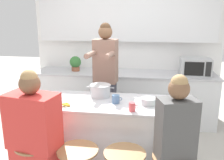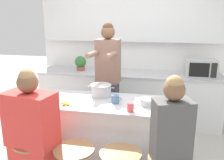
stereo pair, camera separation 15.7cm
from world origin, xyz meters
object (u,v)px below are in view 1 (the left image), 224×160
object	(u,v)px
potted_plant	(75,63)
coffee_cup_far	(132,107)
banana_bunch	(66,104)
person_seated_near	(174,156)
fruit_bowl	(149,101)
juice_carton	(174,106)
person_wrapped_blanket	(35,144)
kitchen_island	(111,136)
cooking_pot	(100,91)
person_cooking	(106,85)
microwave	(195,67)
coffee_cup_near	(116,99)

from	to	relation	value
potted_plant	coffee_cup_far	bearing A→B (deg)	-57.46
banana_bunch	coffee_cup_far	bearing A→B (deg)	-3.05
person_seated_near	fruit_bowl	xyz separation A→B (m)	(-0.25, 0.65, 0.29)
person_seated_near	juice_carton	world-z (taller)	person_seated_near
fruit_bowl	juice_carton	bearing A→B (deg)	-39.41
person_wrapped_blanket	kitchen_island	bearing A→B (deg)	56.70
coffee_cup_far	person_seated_near	bearing A→B (deg)	-45.02
cooking_pot	coffee_cup_far	size ratio (longest dim) A/B	3.39
cooking_pot	coffee_cup_far	bearing A→B (deg)	-44.97
person_cooking	potted_plant	bearing A→B (deg)	134.41
cooking_pot	potted_plant	xyz separation A→B (m)	(-0.74, 1.40, 0.06)
microwave	person_seated_near	bearing A→B (deg)	-103.36
person_cooking	person_seated_near	world-z (taller)	person_cooking
person_wrapped_blanket	cooking_pot	distance (m)	1.04
person_seated_near	fruit_bowl	world-z (taller)	person_seated_near
person_seated_near	potted_plant	bearing A→B (deg)	107.75
person_cooking	cooking_pot	size ratio (longest dim) A/B	5.18
coffee_cup_far	potted_plant	size ratio (longest dim) A/B	0.38
person_cooking	banana_bunch	bearing A→B (deg)	-102.74
coffee_cup_near	potted_plant	xyz separation A→B (m)	(-0.96, 1.61, 0.09)
person_cooking	fruit_bowl	size ratio (longest dim) A/B	10.37
banana_bunch	juice_carton	bearing A→B (deg)	-1.49
coffee_cup_far	fruit_bowl	bearing A→B (deg)	52.78
kitchen_island	cooking_pot	distance (m)	0.58
coffee_cup_far	microwave	size ratio (longest dim) A/B	0.21
kitchen_island	potted_plant	size ratio (longest dim) A/B	6.41
person_cooking	person_wrapped_blanket	world-z (taller)	person_cooking
person_seated_near	person_cooking	bearing A→B (deg)	105.02
banana_bunch	potted_plant	distance (m)	1.84
person_seated_near	coffee_cup_far	world-z (taller)	person_seated_near
person_wrapped_blanket	microwave	bearing A→B (deg)	60.88
banana_bunch	juice_carton	size ratio (longest dim) A/B	0.79
person_wrapped_blanket	potted_plant	distance (m)	2.30
microwave	kitchen_island	bearing A→B (deg)	-128.40
juice_carton	potted_plant	distance (m)	2.43
fruit_bowl	coffee_cup_far	distance (m)	0.29
banana_bunch	potted_plant	world-z (taller)	potted_plant
banana_bunch	fruit_bowl	bearing A→B (deg)	11.41
cooking_pot	person_seated_near	bearing A→B (deg)	-44.99
person_wrapped_blanket	microwave	distance (m)	2.93
person_wrapped_blanket	person_seated_near	world-z (taller)	same
person_wrapped_blanket	coffee_cup_near	size ratio (longest dim) A/B	11.86
person_wrapped_blanket	fruit_bowl	bearing A→B (deg)	41.58
kitchen_island	banana_bunch	bearing A→B (deg)	-156.08
cooking_pot	juice_carton	bearing A→B (deg)	-25.90
fruit_bowl	cooking_pot	bearing A→B (deg)	161.32
person_seated_near	coffee_cup_near	size ratio (longest dim) A/B	11.86
person_wrapped_blanket	potted_plant	bearing A→B (deg)	107.22
banana_bunch	microwave	size ratio (longest dim) A/B	0.27
person_cooking	juice_carton	xyz separation A→B (m)	(0.90, -0.95, 0.07)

